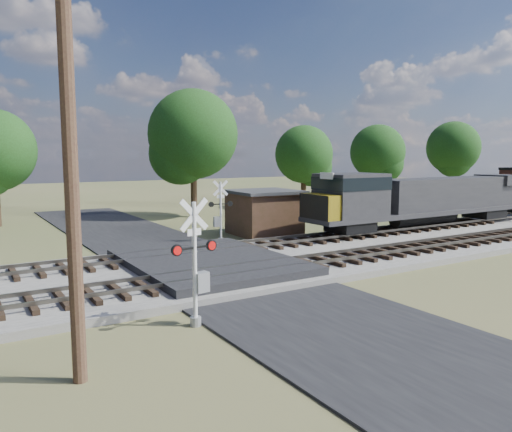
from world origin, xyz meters
TOP-DOWN VIEW (x-y plane):
  - ground at (0.00, 0.00)m, footprint 160.00×160.00m
  - ballast_bed at (10.00, 0.50)m, footprint 140.00×10.00m
  - road at (0.00, 0.00)m, footprint 7.00×60.00m
  - crossing_panel at (0.00, 0.50)m, footprint 7.00×9.00m
  - track_near at (3.12, -2.00)m, footprint 140.00×2.60m
  - track_far at (3.12, 3.00)m, footprint 140.00×2.60m
  - crossing_signal_near at (-3.63, -6.04)m, footprint 1.64×0.40m
  - crossing_signal_far at (3.97, 6.99)m, footprint 1.55×0.38m
  - utility_pole at (-7.72, -8.16)m, footprint 2.51×0.57m
  - equipment_shed at (8.04, 8.25)m, footprint 4.63×4.63m
  - treeline at (2.94, 20.31)m, footprint 85.42×10.23m

SIDE VIEW (x-z plane):
  - ground at x=0.00m, z-range 0.00..0.00m
  - road at x=0.00m, z-range 0.00..0.08m
  - ballast_bed at x=10.00m, z-range 0.00..0.30m
  - crossing_panel at x=0.00m, z-range 0.01..0.62m
  - track_near at x=3.12m, z-range 0.25..0.58m
  - track_far at x=3.12m, z-range 0.25..0.58m
  - equipment_shed at x=8.04m, z-range 0.02..3.04m
  - crossing_signal_far at x=3.97m, z-range -0.32..3.54m
  - crossing_signal_near at x=-3.63m, z-range -0.34..3.75m
  - utility_pole at x=-7.72m, z-range 0.31..10.65m
  - treeline at x=2.94m, z-range 0.89..12.11m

